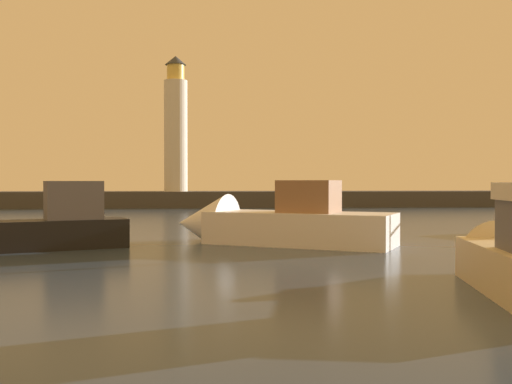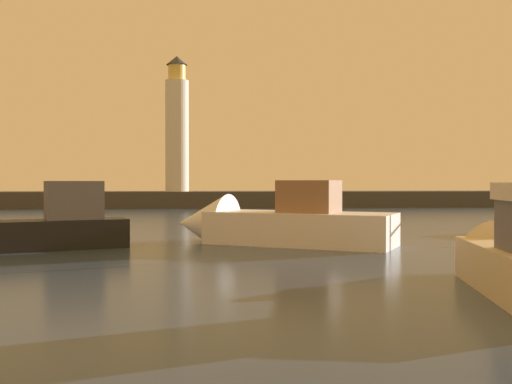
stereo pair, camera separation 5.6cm
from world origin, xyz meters
The scene contains 5 objects.
ground_plane centered at (0.00, 26.44, 0.00)m, with size 220.00×220.00×0.00m, color #2D3D51.
breakwater centered at (0.00, 52.88, 0.70)m, with size 83.60×4.76×1.40m, color #423F3D.
lighthouse centered at (-5.03, 52.88, 7.11)m, with size 2.07×2.07×12.05m.
motorboat_2 centered at (-0.62, 20.91, 0.73)m, with size 8.42×6.18×2.82m.
motorboat_3 centered at (-8.45, 19.57, 0.73)m, with size 6.15×3.48×2.46m.
Camera 1 is at (-3.11, -0.73, 2.25)m, focal length 41.83 mm.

